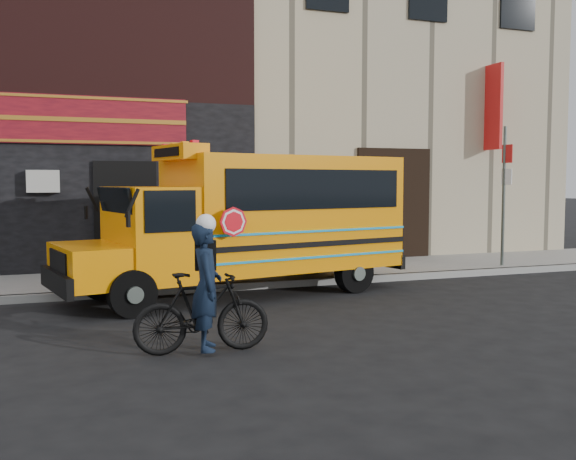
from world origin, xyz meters
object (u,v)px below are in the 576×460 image
(school_bus, at_px, (255,218))
(cyclist, at_px, (207,290))
(sign_pole, at_px, (504,193))
(bicycle, at_px, (202,313))

(school_bus, height_order, cyclist, school_bus)
(school_bus, bearing_deg, cyclist, -114.92)
(school_bus, distance_m, sign_pole, 6.83)
(bicycle, bearing_deg, school_bus, -22.09)
(school_bus, height_order, bicycle, school_bus)
(bicycle, height_order, cyclist, cyclist)
(bicycle, distance_m, cyclist, 0.31)
(cyclist, bearing_deg, school_bus, -15.24)
(school_bus, bearing_deg, bicycle, -115.75)
(sign_pole, distance_m, bicycle, 10.14)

